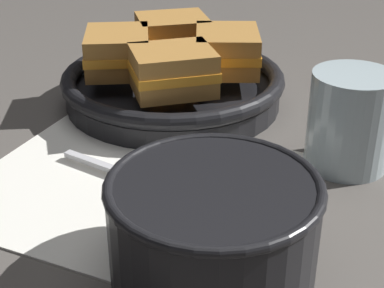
{
  "coord_description": "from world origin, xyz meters",
  "views": [
    {
      "loc": [
        0.28,
        -0.36,
        0.28
      ],
      "look_at": [
        0.02,
        0.02,
        0.04
      ],
      "focal_mm": 55.0,
      "sensor_mm": 36.0,
      "label": 1
    }
  ],
  "objects_px": {
    "soup_bowl": "(213,223)",
    "sandwich_far_left": "(173,70)",
    "sandwich_near_left": "(172,35)",
    "sandwich_near_right": "(118,52)",
    "sandwich_far_right": "(227,51)",
    "spoon": "(157,185)",
    "drinking_glass": "(350,121)",
    "skillet": "(173,87)"
  },
  "relations": [
    {
      "from": "sandwich_near_left",
      "to": "sandwich_near_right",
      "type": "relative_size",
      "value": 1.0
    },
    {
      "from": "spoon",
      "to": "soup_bowl",
      "type": "bearing_deg",
      "value": -34.1
    },
    {
      "from": "skillet",
      "to": "sandwich_near_left",
      "type": "xyz_separation_m",
      "value": [
        -0.04,
        0.05,
        0.04
      ]
    },
    {
      "from": "sandwich_near_left",
      "to": "sandwich_near_right",
      "type": "bearing_deg",
      "value": -99.91
    },
    {
      "from": "sandwich_near_right",
      "to": "sandwich_far_right",
      "type": "distance_m",
      "value": 0.12
    },
    {
      "from": "skillet",
      "to": "sandwich_near_left",
      "type": "bearing_deg",
      "value": 125.09
    },
    {
      "from": "soup_bowl",
      "to": "sandwich_far_right",
      "type": "bearing_deg",
      "value": 118.54
    },
    {
      "from": "drinking_glass",
      "to": "sandwich_near_right",
      "type": "bearing_deg",
      "value": -178.51
    },
    {
      "from": "soup_bowl",
      "to": "sandwich_far_left",
      "type": "bearing_deg",
      "value": 131.4
    },
    {
      "from": "skillet",
      "to": "sandwich_far_right",
      "type": "xyz_separation_m",
      "value": [
        0.05,
        0.04,
        0.04
      ]
    },
    {
      "from": "spoon",
      "to": "sandwich_near_left",
      "type": "relative_size",
      "value": 1.39
    },
    {
      "from": "sandwich_near_left",
      "to": "sandwich_near_right",
      "type": "distance_m",
      "value": 0.09
    },
    {
      "from": "sandwich_near_right",
      "to": "skillet",
      "type": "bearing_deg",
      "value": 35.09
    },
    {
      "from": "spoon",
      "to": "sandwich_far_left",
      "type": "relative_size",
      "value": 1.39
    },
    {
      "from": "soup_bowl",
      "to": "skillet",
      "type": "xyz_separation_m",
      "value": [
        -0.2,
        0.24,
        -0.02
      ]
    },
    {
      "from": "sandwich_far_left",
      "to": "drinking_glass",
      "type": "relative_size",
      "value": 1.2
    },
    {
      "from": "sandwich_near_right",
      "to": "sandwich_far_right",
      "type": "relative_size",
      "value": 1.01
    },
    {
      "from": "spoon",
      "to": "drinking_glass",
      "type": "xyz_separation_m",
      "value": [
        0.12,
        0.14,
        0.04
      ]
    },
    {
      "from": "skillet",
      "to": "sandwich_near_left",
      "type": "relative_size",
      "value": 2.33
    },
    {
      "from": "sandwich_near_left",
      "to": "sandwich_far_left",
      "type": "bearing_deg",
      "value": -54.91
    },
    {
      "from": "drinking_glass",
      "to": "spoon",
      "type": "bearing_deg",
      "value": -130.33
    },
    {
      "from": "soup_bowl",
      "to": "skillet",
      "type": "relative_size",
      "value": 0.58
    },
    {
      "from": "soup_bowl",
      "to": "sandwich_near_left",
      "type": "relative_size",
      "value": 1.35
    },
    {
      "from": "skillet",
      "to": "sandwich_far_right",
      "type": "distance_m",
      "value": 0.08
    },
    {
      "from": "sandwich_near_left",
      "to": "drinking_glass",
      "type": "xyz_separation_m",
      "value": [
        0.26,
        -0.08,
        -0.02
      ]
    },
    {
      "from": "soup_bowl",
      "to": "sandwich_near_right",
      "type": "bearing_deg",
      "value": 141.32
    },
    {
      "from": "soup_bowl",
      "to": "sandwich_far_right",
      "type": "xyz_separation_m",
      "value": [
        -0.15,
        0.27,
        0.02
      ]
    },
    {
      "from": "soup_bowl",
      "to": "spoon",
      "type": "distance_m",
      "value": 0.12
    },
    {
      "from": "soup_bowl",
      "to": "sandwich_near_right",
      "type": "height_order",
      "value": "sandwich_near_right"
    },
    {
      "from": "skillet",
      "to": "drinking_glass",
      "type": "bearing_deg",
      "value": -7.38
    },
    {
      "from": "sandwich_far_left",
      "to": "spoon",
      "type": "bearing_deg",
      "value": -61.21
    },
    {
      "from": "sandwich_near_left",
      "to": "sandwich_far_left",
      "type": "height_order",
      "value": "same"
    },
    {
      "from": "soup_bowl",
      "to": "sandwich_near_left",
      "type": "height_order",
      "value": "sandwich_near_left"
    },
    {
      "from": "spoon",
      "to": "sandwich_near_left",
      "type": "height_order",
      "value": "sandwich_near_left"
    },
    {
      "from": "sandwich_near_left",
      "to": "spoon",
      "type": "bearing_deg",
      "value": -58.2
    },
    {
      "from": "soup_bowl",
      "to": "spoon",
      "type": "bearing_deg",
      "value": 146.14
    },
    {
      "from": "soup_bowl",
      "to": "sandwich_near_left",
      "type": "distance_m",
      "value": 0.37
    },
    {
      "from": "sandwich_near_right",
      "to": "sandwich_far_left",
      "type": "relative_size",
      "value": 1.0
    },
    {
      "from": "skillet",
      "to": "sandwich_far_left",
      "type": "xyz_separation_m",
      "value": [
        0.04,
        -0.05,
        0.04
      ]
    },
    {
      "from": "soup_bowl",
      "to": "sandwich_far_left",
      "type": "distance_m",
      "value": 0.25
    },
    {
      "from": "spoon",
      "to": "sandwich_far_right",
      "type": "xyz_separation_m",
      "value": [
        -0.05,
        0.21,
        0.06
      ]
    },
    {
      "from": "sandwich_near_left",
      "to": "sandwich_far_left",
      "type": "distance_m",
      "value": 0.12
    }
  ]
}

